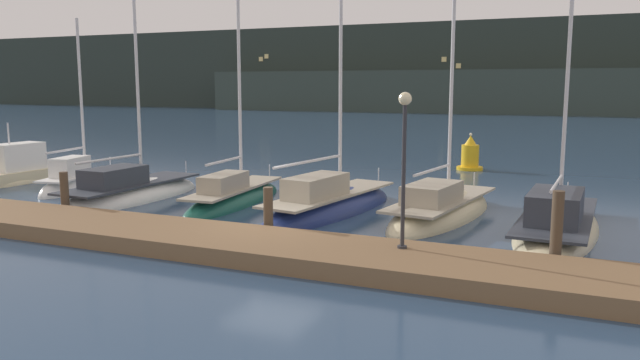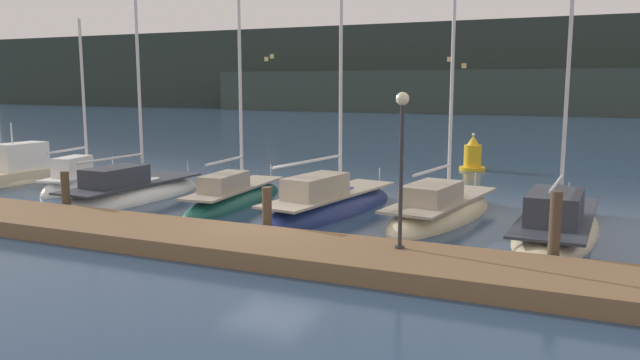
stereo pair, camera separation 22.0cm
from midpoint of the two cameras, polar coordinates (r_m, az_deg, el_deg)
The scene contains 15 objects.
ground_plane at distance 18.46m, azimuth -4.23°, elevation -5.22°, with size 400.00×400.00×0.00m, color navy.
dock at distance 16.87m, azimuth -7.20°, elevation -5.82°, with size 41.27×2.80×0.45m, color brown.
mooring_pile_1 at distance 22.89m, azimuth -21.98°, elevation -1.17°, with size 0.28×0.28×1.52m, color #4C3D2D.
mooring_pile_2 at distance 18.14m, azimuth -4.52°, elevation -3.02°, with size 0.28×0.28×1.52m, color #4C3D2D.
mooring_pile_3 at distance 15.96m, azimuth 21.03°, elevation -4.41°, with size 0.28×0.28×1.95m, color #4C3D2D.
motorboat_berth_1 at distance 31.63m, azimuth -25.95°, elevation 0.33°, with size 1.94×5.10×3.24m.
sailboat_berth_2 at distance 28.79m, azimuth -20.73°, elevation -0.45°, with size 2.50×5.54×8.00m.
sailboat_berth_3 at distance 25.35m, azimuth -16.59°, elevation -1.43°, with size 2.43×7.58×11.33m.
sailboat_berth_4 at distance 23.66m, azimuth -7.53°, elevation -1.85°, with size 2.15×7.15×9.10m.
sailboat_berth_5 at distance 21.69m, azimuth 1.18°, elevation -2.71°, with size 3.08×8.20×12.07m.
sailboat_berth_6 at distance 21.41m, azimuth 11.28°, elevation -3.11°, with size 3.19×7.69×10.95m.
sailboat_berth_7 at distance 20.22m, azimuth 21.11°, elevation -4.11°, with size 2.65×8.34×9.91m.
channel_buoy at distance 33.70m, azimuth 13.97°, elevation 2.12°, with size 1.36×1.36×1.94m.
dock_lamppost at distance 15.12m, azimuth 7.89°, elevation 3.24°, with size 0.32×0.32×3.82m.
hillside_backdrop at distance 109.50m, azimuth 21.38°, elevation 9.32°, with size 240.00×23.00×14.66m.
Camera 2 is at (8.65, -15.70, 4.43)m, focal length 35.00 mm.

